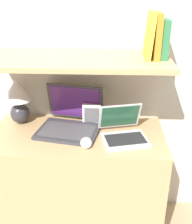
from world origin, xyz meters
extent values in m
cube|color=beige|center=(0.00, 0.57, 1.20)|extent=(6.00, 0.05, 2.40)
cube|color=tan|center=(0.00, 0.25, 0.39)|extent=(1.04, 0.50, 0.77)
cube|color=beige|center=(0.00, 0.52, 0.60)|extent=(1.04, 0.04, 1.20)
cube|color=tan|center=(0.00, 0.32, 1.21)|extent=(1.04, 0.45, 0.03)
ellipsoid|color=#2D2D33|center=(-0.38, 0.39, 0.84)|extent=(0.12, 0.12, 0.13)
cylinder|color=tan|center=(-0.38, 0.39, 0.92)|extent=(0.02, 0.02, 0.03)
cone|color=silver|center=(-0.38, 0.39, 1.00)|extent=(0.18, 0.18, 0.14)
cube|color=#333338|center=(-0.06, 0.26, 0.78)|extent=(0.40, 0.33, 0.02)
cube|color=#47474C|center=(-0.06, 0.25, 0.80)|extent=(0.35, 0.24, 0.00)
cube|color=#333338|center=(-0.03, 0.42, 0.91)|extent=(0.36, 0.12, 0.24)
cube|color=#4C1E60|center=(-0.03, 0.41, 0.91)|extent=(0.33, 0.10, 0.21)
cube|color=silver|center=(0.28, 0.18, 0.78)|extent=(0.29, 0.24, 0.02)
cube|color=#232326|center=(0.28, 0.17, 0.80)|extent=(0.25, 0.18, 0.00)
cube|color=silver|center=(0.25, 0.30, 0.88)|extent=(0.26, 0.12, 0.17)
cube|color=#235138|center=(0.25, 0.29, 0.88)|extent=(0.23, 0.11, 0.15)
ellipsoid|color=white|center=(0.06, 0.13, 0.79)|extent=(0.07, 0.11, 0.04)
cube|color=white|center=(0.08, 0.42, 0.84)|extent=(0.12, 0.09, 0.14)
cube|color=#59595B|center=(0.08, 0.37, 0.84)|extent=(0.09, 0.00, 0.10)
cube|color=#2D7042|center=(0.47, 0.32, 1.33)|extent=(0.04, 0.14, 0.20)
cube|color=orange|center=(0.43, 0.32, 1.35)|extent=(0.03, 0.16, 0.24)
cube|color=gold|center=(0.39, 0.32, 1.35)|extent=(0.04, 0.18, 0.24)
camera|label=1|loc=(0.18, -1.21, 1.61)|focal=45.00mm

